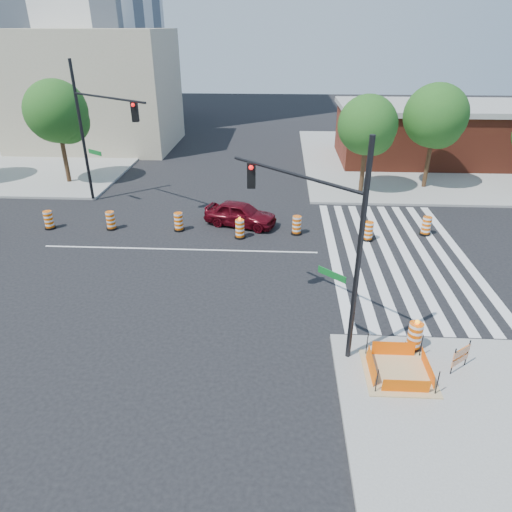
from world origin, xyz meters
name	(u,v)px	position (x,y,z in m)	size (l,w,h in m)	color
ground	(180,249)	(0.00, 0.00, 0.00)	(120.00, 120.00, 0.00)	black
sidewalk_ne	(434,160)	(18.00, 18.00, 0.07)	(22.00, 22.00, 0.15)	gray
sidewalk_nw	(19,154)	(-18.00, 18.00, 0.07)	(22.00, 22.00, 0.15)	gray
crosswalk_east	(397,254)	(10.95, 0.00, 0.01)	(6.75, 13.50, 0.01)	silver
lane_centerline	(180,249)	(0.00, 0.00, 0.01)	(14.00, 0.12, 0.01)	silver
excavation_pit	(398,372)	(9.00, -9.00, 0.22)	(2.20, 2.20, 0.90)	tan
brick_storefront	(439,133)	(18.00, 18.00, 2.32)	(16.50, 8.50, 4.60)	maroon
beige_midrise	(94,90)	(-12.00, 22.00, 5.00)	(14.00, 10.00, 10.00)	#B4AA8A
red_coupe	(240,214)	(2.85, 3.32, 0.70)	(1.64, 4.08, 1.39)	#4E0610
signal_pole_se	(320,223)	(6.34, -7.12, 4.57)	(4.20, 3.93, 7.44)	black
signal_pole_nw	(97,123)	(-5.70, 6.00, 5.14)	(5.30, 3.73, 8.39)	black
pit_drum	(415,337)	(9.78, -7.66, 0.64)	(0.60, 0.60, 1.18)	black
barricade	(461,356)	(10.98, -8.69, 0.70)	(0.70, 0.55, 1.00)	#EA5A04
tree_north_b	(58,115)	(-10.15, 10.47, 4.79)	(4.19, 4.19, 7.13)	#382314
tree_north_c	(368,128)	(10.57, 9.41, 4.32)	(3.79, 3.79, 6.44)	#382314
tree_north_d	(436,119)	(15.13, 10.64, 4.72)	(4.13, 4.13, 7.02)	#382314
median_drum_1	(49,220)	(-7.81, 2.28, 0.48)	(0.60, 0.60, 1.02)	black
median_drum_2	(111,221)	(-4.32, 2.38, 0.48)	(0.60, 0.60, 1.02)	black
median_drum_3	(179,222)	(-0.51, 2.41, 0.48)	(0.60, 0.60, 1.02)	black
median_drum_4	(240,229)	(2.96, 1.60, 0.49)	(0.60, 0.60, 1.18)	black
median_drum_5	(297,226)	(6.00, 2.27, 0.48)	(0.60, 0.60, 1.02)	black
median_drum_6	(368,232)	(9.75, 1.67, 0.48)	(0.60, 0.60, 1.02)	black
median_drum_7	(426,227)	(13.00, 2.55, 0.48)	(0.60, 0.60, 1.02)	black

